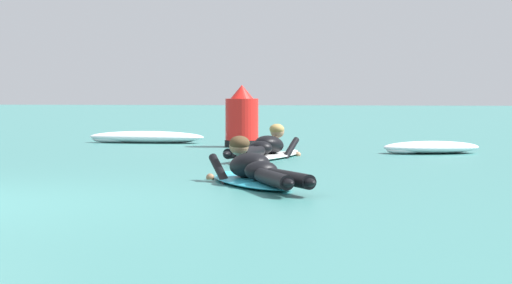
# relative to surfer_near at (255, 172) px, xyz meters

# --- Properties ---
(ground_plane) EXTENTS (120.00, 120.00, 0.00)m
(ground_plane) POSITION_rel_surfer_near_xyz_m (-2.65, 7.65, -0.14)
(ground_plane) COLOR #387A75
(surfer_near) EXTENTS (1.57, 2.41, 0.54)m
(surfer_near) POSITION_rel_surfer_near_xyz_m (0.00, 0.00, 0.00)
(surfer_near) COLOR #2DB2D1
(surfer_near) RESTS_ON ground
(surfer_far) EXTENTS (0.89, 2.67, 0.54)m
(surfer_far) POSITION_rel_surfer_near_xyz_m (-0.64, 4.24, -0.00)
(surfer_far) COLOR white
(surfer_far) RESTS_ON ground
(whitewater_mid_right) EXTENTS (1.71, 1.26, 0.19)m
(whitewater_mid_right) POSITION_rel_surfer_near_xyz_m (1.67, 6.09, -0.05)
(whitewater_mid_right) COLOR white
(whitewater_mid_right) RESTS_ON ground
(whitewater_far_band) EXTENTS (2.23, 0.66, 0.22)m
(whitewater_far_band) POSITION_rel_surfer_near_xyz_m (-3.69, 8.51, -0.04)
(whitewater_far_band) COLOR white
(whitewater_far_band) RESTS_ON ground
(channel_marker_buoy) EXTENTS (0.61, 0.61, 1.09)m
(channel_marker_buoy) POSITION_rel_surfer_near_xyz_m (-1.63, 7.44, 0.30)
(channel_marker_buoy) COLOR red
(channel_marker_buoy) RESTS_ON ground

